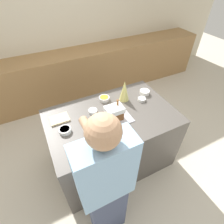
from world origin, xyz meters
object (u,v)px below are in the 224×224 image
Objects in this scene: gingerbread_house at (114,113)px; decorative_tree at (124,91)px; candy_bowl_center_rear at (142,99)px; candy_bowl_behind_tray at (93,111)px; candy_bowl_near_tray_left at (65,130)px; candy_bowl_front_corner at (104,98)px; candy_bowl_beside_tree at (145,92)px; cookbook at (59,119)px; person at (106,188)px; baking_tray at (114,119)px.

decorative_tree is (0.28, 0.27, 0.05)m from gingerbread_house.
gingerbread_house is at bearing -135.80° from decorative_tree.
candy_bowl_behind_tray is at bearing 174.43° from candy_bowl_center_rear.
candy_bowl_front_corner reaches higher than candy_bowl_near_tray_left.
candy_bowl_near_tray_left is at bearing -170.18° from candy_bowl_beside_tree.
gingerbread_house is 1.79× the size of candy_bowl_near_tray_left.
candy_bowl_front_corner is (-0.44, 0.23, 0.01)m from candy_bowl_center_rear.
candy_bowl_beside_tree is (0.56, -0.12, 0.00)m from candy_bowl_front_corner.
candy_bowl_beside_tree is (1.18, 0.20, 0.01)m from candy_bowl_near_tray_left.
candy_bowl_front_corner is at bearing 35.30° from candy_bowl_behind_tray.
person reaches higher than cookbook.
candy_bowl_beside_tree reaches higher than candy_bowl_front_corner.
decorative_tree is 2.64× the size of candy_bowl_behind_tray.
candy_bowl_behind_tray is 0.79m from candy_bowl_beside_tree.
decorative_tree is at bearing -0.26° from cookbook.
cookbook is at bearing 98.77° from person.
candy_bowl_behind_tray is at bearing -8.42° from cookbook.
candy_bowl_beside_tree is at bearing -0.90° from cookbook.
candy_bowl_near_tray_left is (-0.86, -0.22, -0.12)m from decorative_tree.
candy_bowl_front_corner is at bearing 156.50° from decorative_tree.
gingerbread_house is 1.09× the size of cookbook.
candy_bowl_center_rear is (0.67, -0.07, -0.00)m from candy_bowl_behind_tray.
person is (-0.25, -0.91, -0.04)m from candy_bowl_behind_tray.
baking_tray is 0.29m from candy_bowl_behind_tray.
baking_tray is at bearing 58.03° from person.
baking_tray is 3.67× the size of candy_bowl_behind_tray.
candy_bowl_beside_tree is 0.08× the size of person.
candy_bowl_front_corner is at bearing 153.16° from candy_bowl_center_rear.
person is at bearing -126.46° from decorative_tree.
decorative_tree is 0.49m from candy_bowl_behind_tray.
candy_bowl_near_tray_left is 1.19m from candy_bowl_beside_tree.
candy_bowl_behind_tray is 0.95m from person.
person is at bearing -105.27° from candy_bowl_behind_tray.
candy_bowl_center_rear is 0.79× the size of candy_bowl_beside_tree.
cookbook reaches higher than baking_tray.
candy_bowl_beside_tree is at bearing 42.52° from candy_bowl_center_rear.
cookbook is at bearing 179.10° from candy_bowl_beside_tree.
candy_bowl_near_tray_left is at bearing -152.30° from candy_bowl_front_corner.
candy_bowl_beside_tree is (0.60, 0.26, 0.03)m from baking_tray.
gingerbread_house is 1.72× the size of candy_bowl_front_corner.
gingerbread_house reaches higher than baking_tray.
candy_bowl_behind_tray reaches higher than baking_tray.
candy_bowl_front_corner is 0.57m from candy_bowl_beside_tree.
baking_tray is 1.83× the size of cookbook.
person reaches higher than decorative_tree.
baking_tray is at bearing -96.30° from candy_bowl_front_corner.
person reaches higher than gingerbread_house.
candy_bowl_near_tray_left is 1.06m from candy_bowl_center_rear.
person is (-0.92, -0.85, -0.04)m from candy_bowl_center_rear.
cookbook is at bearing 154.52° from gingerbread_house.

